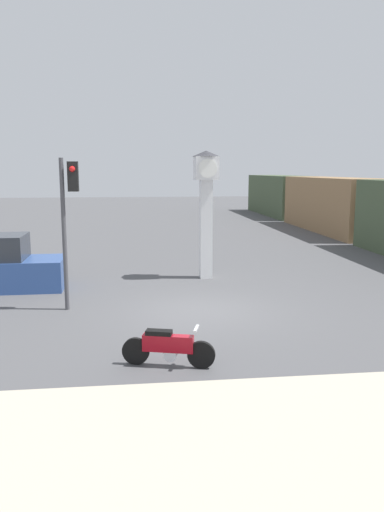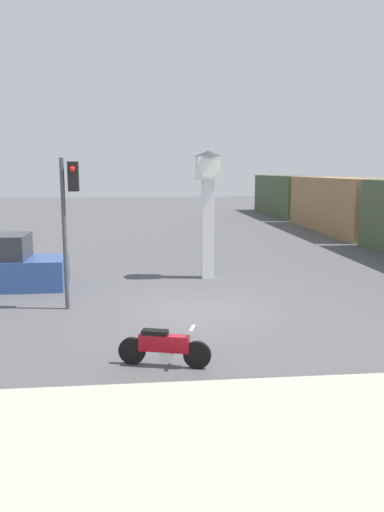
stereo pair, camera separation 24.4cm
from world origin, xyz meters
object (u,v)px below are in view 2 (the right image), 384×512
at_px(freight_train, 338,205).
at_px(traffic_light, 69,206).
at_px(motorcycle, 164,347).
at_px(clock_tower, 208,195).

distance_m(freight_train, traffic_light, 22.21).
height_order(motorcycle, clock_tower, clock_tower).
height_order(clock_tower, freight_train, clock_tower).
relative_size(motorcycle, clock_tower, 0.41).
distance_m(motorcycle, clock_tower, 8.79).
bearing_deg(clock_tower, freight_train, 52.18).
bearing_deg(motorcycle, freight_train, 75.95).
xyz_separation_m(motorcycle, freight_train, (12.12, 21.25, 1.30)).
bearing_deg(traffic_light, motorcycle, -61.98).
xyz_separation_m(motorcycle, traffic_light, (-2.37, 4.46, 2.49)).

